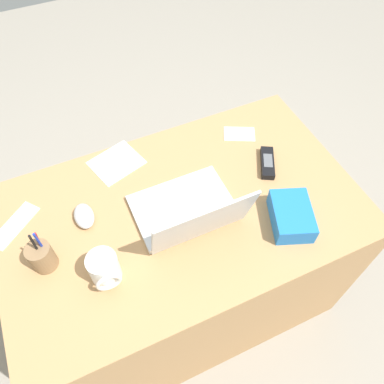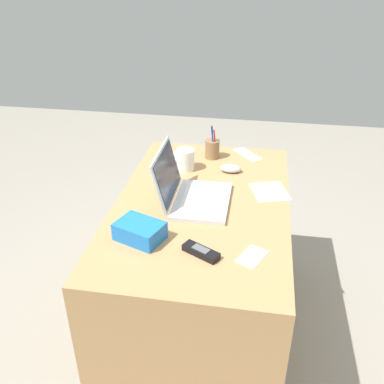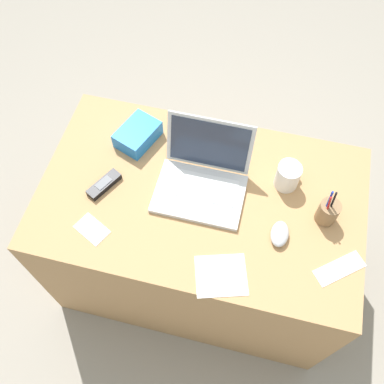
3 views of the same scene
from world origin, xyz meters
name	(u,v)px [view 2 (image 2 of 3)]	position (x,y,z in m)	size (l,w,h in m)	color
ground_plane	(201,325)	(0.00, 0.00, 0.00)	(6.00, 6.00, 0.00)	gray
desk	(201,269)	(0.00, 0.00, 0.36)	(1.19, 0.72, 0.72)	tan
laptop	(190,192)	(-0.01, 0.05, 0.77)	(0.32, 0.29, 0.23)	silver
computer_mouse	(231,168)	(0.30, -0.09, 0.74)	(0.06, 0.10, 0.04)	silver
coffee_mug_white	(185,159)	(0.29, 0.13, 0.77)	(0.09, 0.10, 0.10)	white
cordless_phone	(201,252)	(-0.35, -0.05, 0.73)	(0.10, 0.14, 0.03)	black
pen_holder	(212,149)	(0.44, 0.01, 0.77)	(0.07, 0.07, 0.17)	olive
snack_bag	(140,231)	(-0.30, 0.19, 0.75)	(0.12, 0.17, 0.07)	blue
paper_note_near_laptop	(252,257)	(-0.34, -0.22, 0.72)	(0.12, 0.07, 0.00)	white
paper_note_left	(270,192)	(0.13, -0.28, 0.72)	(0.17, 0.14, 0.00)	white
paper_note_right	(247,154)	(0.51, -0.16, 0.72)	(0.17, 0.06, 0.00)	white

